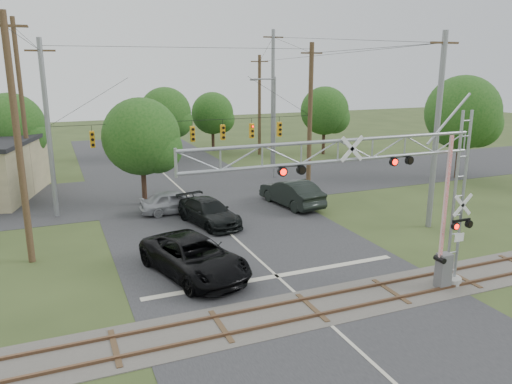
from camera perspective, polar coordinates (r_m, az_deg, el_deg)
name	(u,v)px	position (r m, az deg, el deg)	size (l,w,h in m)	color
ground	(337,332)	(19.99, 9.27, -15.47)	(160.00, 160.00, 0.00)	#32401D
road_main	(243,246)	(28.13, -1.48, -6.16)	(14.00, 90.00, 0.02)	#29292C
road_cross	(181,189)	(40.94, -8.54, 0.29)	(90.00, 12.00, 0.02)	#29292C
railroad_track	(312,308)	(21.48, 6.42, -13.02)	(90.00, 3.20, 0.17)	#46423D
crossing_gantry	(389,187)	(21.15, 15.00, 0.59)	(13.27, 1.02, 8.00)	gray
traffic_signal_span	(204,126)	(36.35, -5.95, 7.57)	(19.34, 0.36, 11.50)	gray
pickup_black	(194,257)	(24.30, -7.06, -7.37)	(3.06, 6.63, 1.84)	black
car_dark	(209,212)	(31.76, -5.41, -2.30)	(2.22, 5.47, 1.59)	black
sedan_silver	(174,202)	(34.47, -9.35, -1.10)	(1.86, 4.63, 1.58)	#9D9EA4
suv_dark	(291,193)	(35.81, 4.08, -0.08)	(2.01, 5.77, 1.90)	black
streetlight	(273,122)	(44.05, 1.92, 7.97)	(2.36, 0.25, 8.85)	gray
utility_poles	(210,113)	(39.06, -5.32, 9.01)	(25.34, 28.17, 13.19)	#422E1E
treeline	(146,117)	(46.85, -12.47, 8.39)	(54.39, 27.71, 9.43)	#352218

